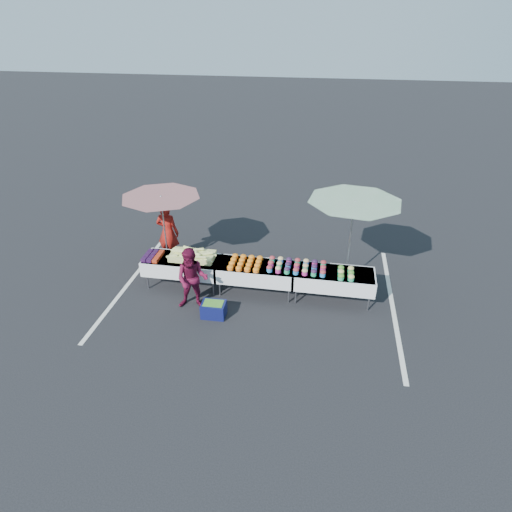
% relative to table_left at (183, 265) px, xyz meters
% --- Properties ---
extents(ground, '(80.00, 80.00, 0.00)m').
position_rel_table_left_xyz_m(ground, '(1.80, 0.00, -0.58)').
color(ground, black).
extents(stripe_left, '(0.10, 5.00, 0.00)m').
position_rel_table_left_xyz_m(stripe_left, '(-1.40, 0.00, -0.58)').
color(stripe_left, silver).
rests_on(stripe_left, ground).
extents(stripe_right, '(0.10, 5.00, 0.00)m').
position_rel_table_left_xyz_m(stripe_right, '(5.00, 0.00, -0.58)').
color(stripe_right, silver).
rests_on(stripe_right, ground).
extents(table_left, '(1.86, 0.81, 0.75)m').
position_rel_table_left_xyz_m(table_left, '(0.00, 0.00, 0.00)').
color(table_left, white).
rests_on(table_left, ground).
extents(table_center, '(1.86, 0.81, 0.75)m').
position_rel_table_left_xyz_m(table_center, '(1.80, 0.00, 0.00)').
color(table_center, white).
rests_on(table_center, ground).
extents(table_right, '(1.86, 0.81, 0.75)m').
position_rel_table_left_xyz_m(table_right, '(3.60, 0.00, 0.00)').
color(table_right, white).
rests_on(table_right, ground).
extents(berry_punnets, '(0.40, 0.54, 0.08)m').
position_rel_table_left_xyz_m(berry_punnets, '(-0.71, -0.06, 0.21)').
color(berry_punnets, black).
rests_on(berry_punnets, table_left).
extents(corn_pile, '(1.16, 0.57, 0.26)m').
position_rel_table_left_xyz_m(corn_pile, '(0.26, 0.04, 0.26)').
color(corn_pile, '#B5C565').
rests_on(corn_pile, table_left).
extents(plastic_bags, '(0.30, 0.25, 0.05)m').
position_rel_table_left_xyz_m(plastic_bags, '(0.30, -0.30, 0.19)').
color(plastic_bags, white).
rests_on(plastic_bags, table_left).
extents(carrot_bowls, '(0.75, 0.69, 0.11)m').
position_rel_table_left_xyz_m(carrot_bowls, '(1.55, -0.01, 0.22)').
color(carrot_bowls, orange).
rests_on(carrot_bowls, table_center).
extents(potato_cups, '(1.34, 0.58, 0.16)m').
position_rel_table_left_xyz_m(potato_cups, '(2.75, 0.00, 0.25)').
color(potato_cups, '#2A7AC4').
rests_on(potato_cups, table_right).
extents(bean_baskets, '(0.36, 0.50, 0.15)m').
position_rel_table_left_xyz_m(bean_baskets, '(3.86, -0.10, 0.24)').
color(bean_baskets, '#279C66').
rests_on(bean_baskets, table_right).
extents(vendor, '(0.65, 0.47, 1.68)m').
position_rel_table_left_xyz_m(vendor, '(-0.75, 1.11, 0.26)').
color(vendor, maroon).
rests_on(vendor, ground).
extents(customer, '(0.78, 0.64, 1.49)m').
position_rel_table_left_xyz_m(customer, '(0.51, -0.82, 0.16)').
color(customer, '#5A0D29').
rests_on(customer, ground).
extents(umbrella_left, '(2.02, 2.02, 2.00)m').
position_rel_table_left_xyz_m(umbrella_left, '(-0.70, 0.80, 1.23)').
color(umbrella_left, black).
rests_on(umbrella_left, ground).
extents(umbrella_right, '(2.64, 2.64, 2.21)m').
position_rel_table_left_xyz_m(umbrella_right, '(3.93, 0.80, 1.42)').
color(umbrella_right, black).
rests_on(umbrella_right, ground).
extents(storage_bin, '(0.53, 0.39, 0.34)m').
position_rel_table_left_xyz_m(storage_bin, '(1.04, -1.08, -0.41)').
color(storage_bin, '#0E1347').
rests_on(storage_bin, ground).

